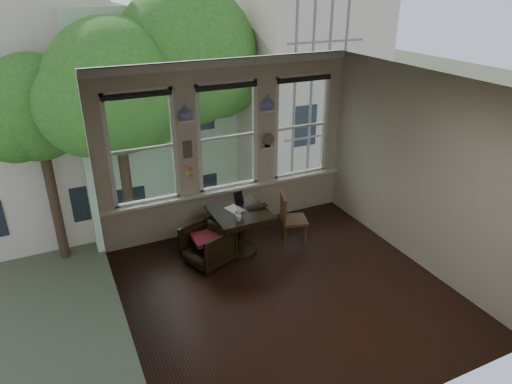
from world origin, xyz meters
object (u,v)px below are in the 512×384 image
laptop (259,208)px  mug (239,218)px  side_chair_right (294,220)px  armchair_left (208,245)px  table (240,232)px

laptop → mug: mug is taller
side_chair_right → armchair_left: bearing=105.5°
armchair_left → side_chair_right: side_chair_right is taller
table → armchair_left: (-0.60, -0.09, -0.06)m
side_chair_right → laptop: 0.69m
table → mug: mug is taller
armchair_left → side_chair_right: 1.53m
side_chair_right → laptop: size_ratio=2.68×
mug → armchair_left: bearing=156.8°
table → laptop: (0.31, -0.05, 0.39)m
armchair_left → laptop: laptop is taller
armchair_left → laptop: (0.91, 0.03, 0.45)m
laptop → mug: 0.51m
side_chair_right → laptop: side_chair_right is taller
laptop → side_chair_right: bearing=-8.1°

